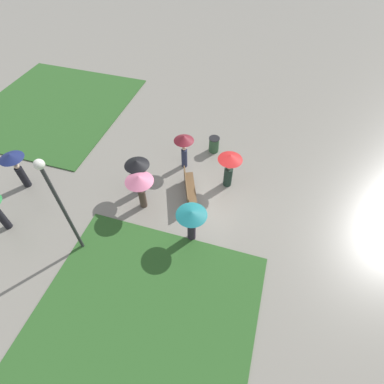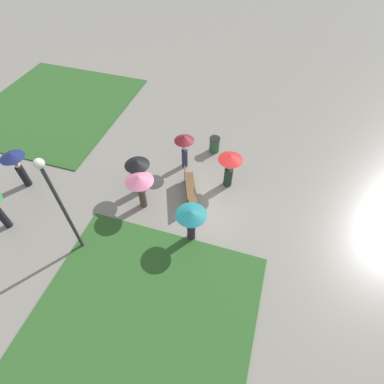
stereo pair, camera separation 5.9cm
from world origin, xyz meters
name	(u,v)px [view 1 (the left image)]	position (x,y,z in m)	size (l,w,h in m)	color
ground_plane	(206,197)	(0.00, 0.00, 0.00)	(90.00, 90.00, 0.00)	gray
lawn_patch_near	(132,348)	(-6.68, 0.61, 0.03)	(8.67, 7.30, 0.06)	#2D5B26
lawn_patch_far	(53,107)	(4.07, 10.66, 0.03)	(8.89, 8.33, 0.06)	#2D5B26
park_bench	(189,188)	(-0.14, 0.78, 0.48)	(2.00, 1.16, 0.90)	brown
lamp_post	(58,199)	(-3.89, 3.96, 2.97)	(0.32, 0.32, 4.66)	#2D2D30
trash_bin	(214,144)	(3.10, 0.45, 0.41)	(0.55, 0.55, 0.82)	#335638
crowd_person_red	(230,164)	(1.02, -0.73, 1.30)	(1.07, 1.07, 1.83)	#1E3328
crowd_person_pink	(140,183)	(-1.28, 2.48, 1.46)	(1.17, 1.17, 1.84)	#47382D
crowd_person_teal	(191,219)	(-2.24, 0.00, 1.30)	(1.17, 1.17, 1.73)	#2D2333
crowd_person_black	(138,170)	(-0.52, 2.91, 1.35)	(1.06, 1.06, 1.88)	#282D47
crowd_person_maroon	(184,144)	(1.62, 1.55, 1.39)	(0.93, 0.93, 1.85)	#282D47
lone_walker_near_lawn	(15,164)	(-1.75, 8.11, 1.37)	(1.02, 1.02, 1.91)	black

